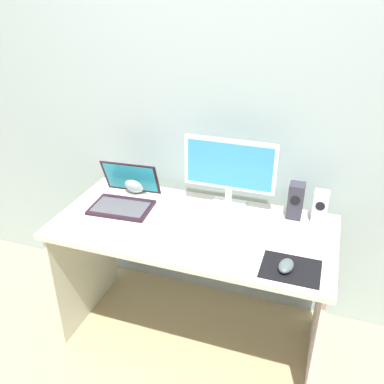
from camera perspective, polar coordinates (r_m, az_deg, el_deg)
name	(u,v)px	position (r m, az deg, el deg)	size (l,w,h in m)	color
ground_plane	(193,332)	(2.55, 0.10, -18.66)	(8.00, 8.00, 0.00)	tan
wall_back	(219,101)	(2.25, 3.72, 12.30)	(6.00, 0.04, 2.50)	#92A9A6
desk	(193,250)	(2.17, 0.11, -7.98)	(1.39, 0.67, 0.74)	beige
monitor	(229,170)	(2.15, 5.15, 3.03)	(0.48, 0.14, 0.38)	white
speaker_right	(320,206)	(2.17, 17.13, -1.90)	(0.07, 0.07, 0.17)	silver
speaker_near_monitor	(296,201)	(2.16, 14.00, -1.16)	(0.08, 0.08, 0.19)	#2D2C37
laptop	(125,197)	(2.26, -9.20, -0.70)	(0.34, 0.32, 0.21)	black
fishbowl	(136,180)	(2.39, -7.61, 1.57)	(0.14, 0.14, 0.14)	silver
keyboard_external	(197,250)	(1.89, 0.63, -7.98)	(0.38, 0.13, 0.01)	white
mousepad	(291,269)	(1.84, 13.34, -10.19)	(0.25, 0.20, 0.00)	black
mouse	(286,266)	(1.82, 12.76, -9.83)	(0.06, 0.10, 0.04)	#455255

